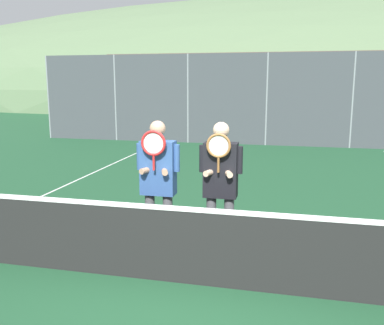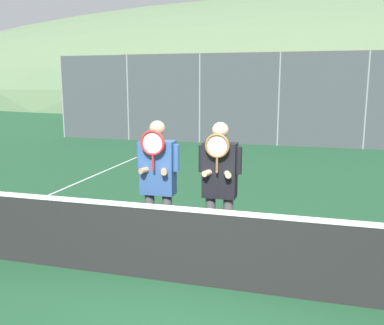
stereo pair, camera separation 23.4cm
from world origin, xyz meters
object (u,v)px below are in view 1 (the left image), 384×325
Objects in this scene: player_center_left at (220,182)px; car_left_of_center at (282,116)px; player_leftmost at (158,179)px; car_far_left at (171,114)px.

player_center_left is 0.43× the size of car_left_of_center.
player_leftmost is 0.82m from player_center_left.
player_leftmost is 0.44× the size of car_left_of_center.
car_far_left is at bearing 105.44° from player_leftmost.
player_center_left reaches higher than car_far_left.
player_center_left is at bearing 4.84° from player_leftmost.
car_far_left is (-4.70, 13.99, -0.24)m from player_center_left.
player_leftmost is 0.45× the size of car_far_left.
car_left_of_center is (1.21, 13.73, -0.22)m from player_leftmost.
player_leftmost reaches higher than player_center_left.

